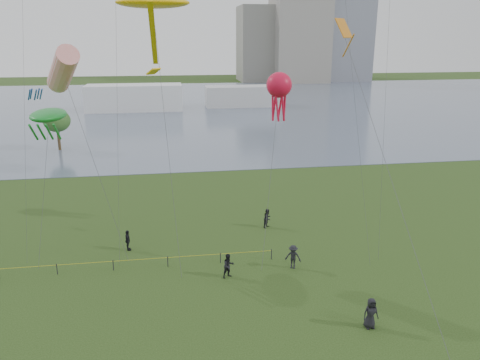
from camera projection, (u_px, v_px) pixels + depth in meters
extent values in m
cube|color=slate|center=(185.00, 106.00, 116.82)|extent=(400.00, 120.00, 0.08)
cube|color=gray|center=(299.00, 30.00, 176.52)|extent=(20.00, 20.00, 38.00)
cube|color=gray|center=(260.00, 44.00, 181.63)|extent=(16.00, 18.00, 28.00)
cube|color=silver|center=(134.00, 98.00, 109.48)|extent=(22.00, 8.00, 6.00)
cube|color=silver|center=(242.00, 96.00, 116.24)|extent=(18.00, 7.00, 5.00)
cylinder|color=#3C2F1B|center=(59.00, 141.00, 71.23)|extent=(0.44, 0.44, 2.82)
ellipsoid|color=#366026|center=(57.00, 121.00, 70.30)|extent=(4.01, 4.01, 3.38)
cylinder|color=black|center=(57.00, 269.00, 34.07)|extent=(0.07, 0.07, 0.85)
cylinder|color=black|center=(113.00, 265.00, 34.65)|extent=(0.07, 0.07, 0.85)
cylinder|color=black|center=(168.00, 261.00, 35.23)|extent=(0.07, 0.07, 0.85)
cylinder|color=black|center=(220.00, 258.00, 35.81)|extent=(0.07, 0.07, 0.85)
cylinder|color=black|center=(271.00, 254.00, 36.39)|extent=(0.07, 0.07, 0.85)
cylinder|color=gold|center=(113.00, 261.00, 34.55)|extent=(24.00, 0.03, 0.03)
imported|color=black|center=(229.00, 266.00, 33.53)|extent=(1.08, 0.98, 1.81)
imported|color=black|center=(293.00, 257.00, 34.85)|extent=(1.38, 1.12, 1.85)
imported|color=black|center=(128.00, 240.00, 37.81)|extent=(0.64, 1.08, 1.73)
imported|color=black|center=(371.00, 313.00, 27.68)|extent=(0.96, 0.65, 1.92)
imported|color=black|center=(268.00, 218.00, 42.42)|extent=(1.07, 1.08, 1.76)
cylinder|color=#3F3F42|center=(167.00, 137.00, 34.37)|extent=(1.24, 7.51, 19.11)
ellipsoid|color=yellow|center=(153.00, 2.00, 35.02)|extent=(5.54, 3.46, 0.87)
cube|color=yellow|center=(153.00, 36.00, 31.76)|extent=(0.36, 6.98, 4.09)
cube|color=yellow|center=(153.00, 71.00, 28.78)|extent=(0.95, 0.95, 0.42)
cylinder|color=#3F3F42|center=(97.00, 169.00, 34.96)|extent=(3.88, 2.43, 14.38)
cylinder|color=red|center=(63.00, 70.00, 33.71)|extent=(3.44, 4.93, 3.64)
cylinder|color=#1846A8|center=(41.00, 94.00, 32.84)|extent=(0.60, 1.13, 0.88)
cylinder|color=#1846A8|center=(38.00, 94.00, 33.16)|extent=(0.60, 1.13, 0.88)
cylinder|color=#1846A8|center=(31.00, 94.00, 32.96)|extent=(0.60, 1.13, 0.88)
cylinder|color=#1846A8|center=(29.00, 95.00, 32.52)|extent=(0.60, 1.13, 0.88)
cylinder|color=#1846A8|center=(35.00, 95.00, 32.44)|extent=(0.60, 1.13, 0.88)
cylinder|color=#3F3F42|center=(43.00, 191.00, 35.28)|extent=(1.15, 3.82, 10.95)
ellipsoid|color=#18852A|center=(48.00, 115.00, 35.55)|extent=(2.58, 4.64, 0.90)
cylinder|color=#18852A|center=(34.00, 132.00, 34.22)|extent=(0.16, 1.79, 1.54)
cylinder|color=#18852A|center=(41.00, 132.00, 34.30)|extent=(0.16, 1.79, 1.54)
cylinder|color=#18852A|center=(49.00, 132.00, 34.38)|extent=(0.16, 1.79, 1.54)
cylinder|color=#18852A|center=(57.00, 132.00, 34.46)|extent=(0.16, 1.79, 1.54)
cylinder|color=#3F3F42|center=(271.00, 174.00, 36.32)|extent=(2.67, 6.91, 12.91)
sphere|color=red|center=(279.00, 85.00, 37.87)|extent=(2.08, 2.08, 2.08)
cylinder|color=red|center=(285.00, 105.00, 38.41)|extent=(0.18, 0.54, 2.60)
cylinder|color=red|center=(280.00, 104.00, 38.79)|extent=(0.49, 0.36, 2.61)
cylinder|color=red|center=(274.00, 104.00, 38.71)|extent=(0.49, 0.36, 2.61)
cylinder|color=red|center=(273.00, 105.00, 38.27)|extent=(0.18, 0.54, 2.60)
cylinder|color=red|center=(277.00, 106.00, 37.90)|extent=(0.49, 0.36, 2.61)
cylinder|color=red|center=(283.00, 105.00, 37.97)|extent=(0.49, 0.36, 2.61)
cylinder|color=#3F3F42|center=(400.00, 203.00, 23.65)|extent=(1.73, 14.38, 17.15)
cube|color=orange|center=(344.00, 28.00, 27.80)|extent=(1.39, 1.39, 1.13)
cylinder|color=orange|center=(348.00, 46.00, 27.25)|extent=(0.08, 1.58, 1.35)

